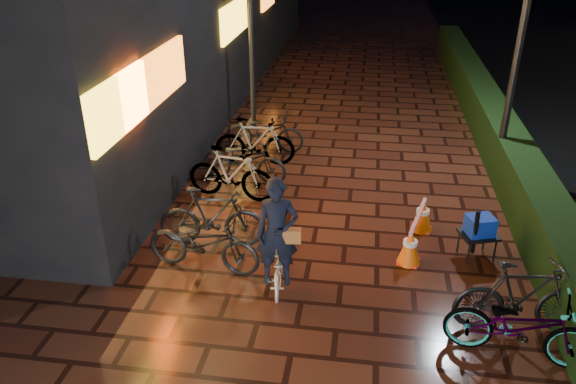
# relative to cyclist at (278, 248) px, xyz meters

# --- Properties ---
(ground) EXTENTS (80.00, 80.00, 0.00)m
(ground) POSITION_rel_cyclist_xyz_m (0.96, -0.91, -0.69)
(ground) COLOR #381911
(ground) RESTS_ON ground
(hedge) EXTENTS (0.70, 20.00, 1.00)m
(hedge) POSITION_rel_cyclist_xyz_m (4.26, 7.09, -0.19)
(hedge) COLOR black
(hedge) RESTS_ON ground
(lamp_post_hedge) EXTENTS (0.52, 0.20, 5.46)m
(lamp_post_hedge) POSITION_rel_cyclist_xyz_m (4.01, 4.39, 2.32)
(lamp_post_hedge) COLOR black
(lamp_post_hedge) RESTS_ON ground
(lamp_post_sf) EXTENTS (0.46, 0.16, 4.74)m
(lamp_post_sf) POSITION_rel_cyclist_xyz_m (-1.79, 6.92, 1.92)
(lamp_post_sf) COLOR black
(lamp_post_sf) RESTS_ON ground
(cyclist) EXTENTS (0.69, 1.33, 1.85)m
(cyclist) POSITION_rel_cyclist_xyz_m (0.00, 0.00, 0.00)
(cyclist) COLOR white
(cyclist) RESTS_ON ground
(traffic_barrier) EXTENTS (0.68, 1.52, 0.62)m
(traffic_barrier) POSITION_rel_cyclist_xyz_m (2.17, 1.51, -0.38)
(traffic_barrier) COLOR #EE5C0C
(traffic_barrier) RESTS_ON ground
(cart_assembly) EXTENTS (0.70, 0.74, 1.09)m
(cart_assembly) POSITION_rel_cyclist_xyz_m (3.14, 1.28, -0.13)
(cart_assembly) COLOR black
(cart_assembly) RESTS_ON ground
(parked_bikes_storefront) EXTENTS (2.10, 5.87, 1.10)m
(parked_bikes_storefront) POSITION_rel_cyclist_xyz_m (-1.29, 2.94, -0.17)
(parked_bikes_storefront) COLOR black
(parked_bikes_storefront) RESTS_ON ground
(parked_bikes_hedge) EXTENTS (2.04, 1.38, 1.10)m
(parked_bikes_hedge) POSITION_rel_cyclist_xyz_m (3.36, -0.81, -0.17)
(parked_bikes_hedge) COLOR black
(parked_bikes_hedge) RESTS_ON ground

